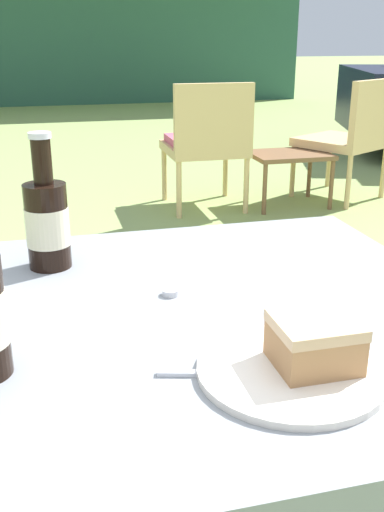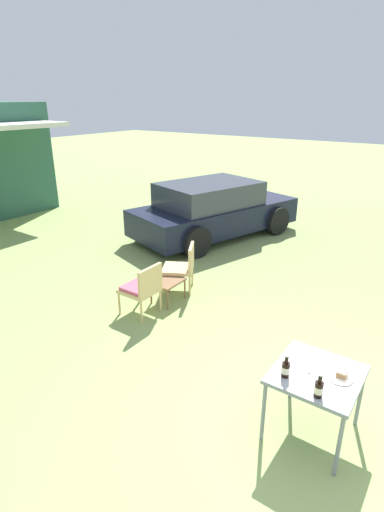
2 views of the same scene
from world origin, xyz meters
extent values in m
plane|color=#8CA35B|center=(0.00, 0.00, 0.00)|extent=(60.00, 60.00, 0.00)
cube|color=black|center=(4.92, 4.22, 0.51)|extent=(4.54, 2.93, 0.63)
cube|color=#383D47|center=(4.72, 4.28, 1.10)|extent=(2.69, 2.23, 0.56)
cylinder|color=black|center=(6.43, 4.69, 0.35)|extent=(0.73, 0.40, 0.70)
cylinder|color=black|center=(5.89, 2.97, 0.35)|extent=(0.73, 0.40, 0.70)
cylinder|color=black|center=(3.94, 5.48, 0.35)|extent=(0.73, 0.40, 0.70)
cylinder|color=black|center=(3.40, 3.75, 0.35)|extent=(0.73, 0.40, 0.70)
cylinder|color=tan|center=(1.10, 3.37, 0.19)|extent=(0.04, 0.04, 0.38)
cylinder|color=tan|center=(0.64, 3.37, 0.19)|extent=(0.04, 0.04, 0.38)
cylinder|color=tan|center=(1.10, 2.89, 0.19)|extent=(0.04, 0.04, 0.38)
cylinder|color=tan|center=(0.63, 2.90, 0.19)|extent=(0.04, 0.04, 0.38)
cube|color=tan|center=(0.87, 3.13, 0.41)|extent=(0.52, 0.54, 0.06)
cube|color=tan|center=(0.86, 2.89, 0.65)|extent=(0.52, 0.05, 0.42)
cube|color=#CC5670|center=(0.87, 3.13, 0.46)|extent=(0.47, 0.46, 0.05)
cylinder|color=tan|center=(1.98, 3.45, 0.19)|extent=(0.04, 0.04, 0.38)
cylinder|color=tan|center=(1.58, 3.23, 0.19)|extent=(0.04, 0.04, 0.38)
cylinder|color=tan|center=(2.21, 3.04, 0.19)|extent=(0.04, 0.04, 0.38)
cylinder|color=tan|center=(1.81, 2.81, 0.19)|extent=(0.04, 0.04, 0.38)
cube|color=tan|center=(1.90, 3.13, 0.41)|extent=(0.71, 0.72, 0.06)
cube|color=tan|center=(2.01, 2.92, 0.65)|extent=(0.48, 0.30, 0.42)
cube|color=brown|center=(1.45, 3.01, 0.36)|extent=(0.54, 0.40, 0.03)
cylinder|color=brown|center=(1.21, 2.84, 0.17)|extent=(0.03, 0.03, 0.34)
cylinder|color=brown|center=(1.69, 2.84, 0.17)|extent=(0.03, 0.03, 0.34)
cylinder|color=brown|center=(1.21, 3.19, 0.17)|extent=(0.03, 0.03, 0.34)
cylinder|color=brown|center=(1.69, 3.19, 0.17)|extent=(0.03, 0.03, 0.34)
cube|color=gray|center=(0.00, 0.00, 0.73)|extent=(0.84, 0.82, 0.04)
cylinder|color=gray|center=(-0.38, -0.37, 0.35)|extent=(0.04, 0.04, 0.71)
cylinder|color=gray|center=(0.38, -0.37, 0.35)|extent=(0.04, 0.04, 0.71)
cylinder|color=gray|center=(-0.38, 0.37, 0.35)|extent=(0.04, 0.04, 0.71)
cylinder|color=gray|center=(0.38, 0.37, 0.35)|extent=(0.04, 0.04, 0.71)
cylinder|color=silver|center=(0.05, -0.21, 0.75)|extent=(0.24, 0.24, 0.01)
cube|color=#AD7A4C|center=(0.08, -0.21, 0.78)|extent=(0.10, 0.09, 0.05)
cube|color=tan|center=(0.08, -0.21, 0.81)|extent=(0.10, 0.09, 0.01)
cylinder|color=black|center=(-0.23, 0.24, 0.83)|extent=(0.08, 0.08, 0.15)
cylinder|color=black|center=(-0.23, 0.24, 0.94)|extent=(0.03, 0.03, 0.08)
cylinder|color=silver|center=(-0.23, 0.24, 0.99)|extent=(0.04, 0.04, 0.01)
cylinder|color=beige|center=(-0.23, 0.24, 0.83)|extent=(0.08, 0.08, 0.07)
cylinder|color=black|center=(-0.33, -0.11, 0.83)|extent=(0.08, 0.08, 0.15)
cylinder|color=black|center=(-0.33, -0.11, 0.94)|extent=(0.03, 0.03, 0.08)
cylinder|color=silver|center=(-0.33, -0.11, 0.99)|extent=(0.04, 0.04, 0.01)
cylinder|color=beige|center=(-0.33, -0.11, 0.83)|extent=(0.08, 0.08, 0.07)
cube|color=silver|center=(-0.03, -0.20, 0.75)|extent=(0.17, 0.06, 0.01)
cylinder|color=silver|center=(-0.05, 0.06, 0.75)|extent=(0.03, 0.03, 0.01)
camera|label=1|loc=(-0.23, -0.81, 1.15)|focal=42.00mm
camera|label=2|loc=(-3.35, -0.83, 3.27)|focal=28.00mm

